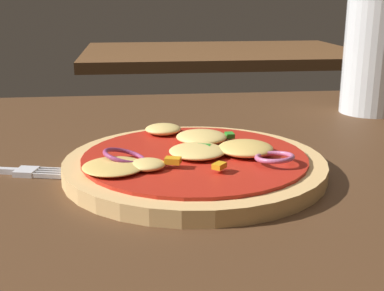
{
  "coord_description": "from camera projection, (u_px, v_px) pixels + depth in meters",
  "views": [
    {
      "loc": [
        -0.01,
        -0.4,
        0.18
      ],
      "look_at": [
        0.04,
        0.05,
        0.05
      ],
      "focal_mm": 48.21,
      "sensor_mm": 36.0,
      "label": 1
    }
  ],
  "objects": [
    {
      "name": "dining_table",
      "position": [
        148.0,
        204.0,
        0.43
      ],
      "size": [
        1.17,
        0.84,
        0.03
      ],
      "color": "#4C301C",
      "rests_on": "ground"
    },
    {
      "name": "pizza",
      "position": [
        194.0,
        162.0,
        0.46
      ],
      "size": [
        0.23,
        0.23,
        0.03
      ],
      "color": "tan",
      "rests_on": "dining_table"
    },
    {
      "name": "beer_glass",
      "position": [
        373.0,
        65.0,
        0.69
      ],
      "size": [
        0.08,
        0.08,
        0.15
      ],
      "color": "silver",
      "rests_on": "dining_table"
    },
    {
      "name": "background_table",
      "position": [
        220.0,
        54.0,
        1.52
      ],
      "size": [
        0.79,
        0.54,
        0.03
      ],
      "color": "brown",
      "rests_on": "ground"
    }
  ]
}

